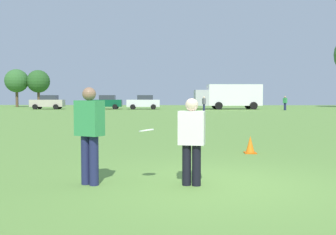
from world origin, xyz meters
name	(u,v)px	position (x,y,z in m)	size (l,w,h in m)	color
ground_plane	(222,184)	(0.00, 0.00, 0.00)	(141.53, 141.53, 0.00)	#608C3D
player_thrower	(90,130)	(-2.32, -0.15, 0.96)	(0.54, 0.45, 1.71)	#1E234C
player_defender	(192,137)	(-0.55, -0.13, 0.85)	(0.48, 0.33, 1.51)	black
frisbee	(146,130)	(-1.34, -0.01, 0.95)	(0.27, 0.27, 0.09)	white
traffic_cone	(250,145)	(1.14, 3.83, 0.23)	(0.32, 0.32, 0.48)	#D8590C
parked_car_near_left	(48,102)	(-18.24, 43.03, 0.92)	(4.33, 2.47, 1.82)	#B7AD99
parked_car_mid_left	(106,102)	(-10.75, 43.49, 0.92)	(4.33, 2.47, 1.82)	#0C4C2D
parked_car_center	(144,102)	(-5.82, 43.31, 0.92)	(4.33, 2.47, 1.82)	silver
box_truck	(229,96)	(5.20, 43.81, 1.75)	(8.66, 3.43, 3.18)	white
bystander_sideline_watcher	(204,103)	(1.41, 33.32, 0.93)	(0.37, 0.51, 1.65)	#1E234C
bystander_far_jogger	(285,102)	(11.36, 40.01, 0.95)	(0.46, 0.53, 1.69)	#1E234C
tree_west_maple	(17,81)	(-27.32, 54.62, 4.15)	(3.71, 3.71, 6.03)	brown
tree_center_elm	(38,82)	(-24.08, 55.37, 4.09)	(3.66, 3.66, 5.94)	brown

